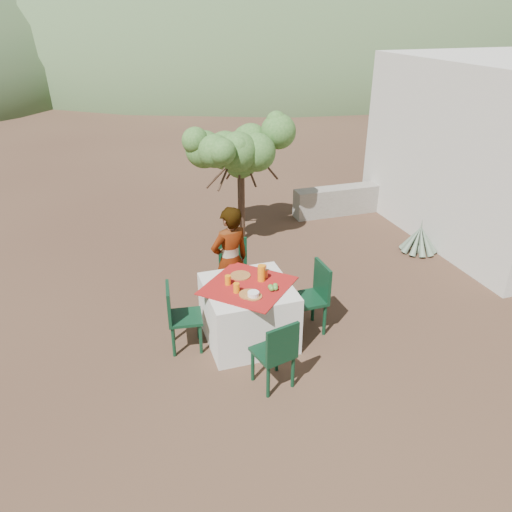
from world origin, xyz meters
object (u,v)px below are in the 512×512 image
Objects in this scene: table at (248,312)px; guesthouse at (509,150)px; chair_left at (179,314)px; agave at (419,240)px; shrub_tree at (243,155)px; person at (230,261)px; chair_near at (277,352)px; chair_right at (313,294)px; chair_far at (233,266)px; juice_pitcher at (261,273)px.

guesthouse is (5.34, 1.89, 1.12)m from table.
agave is (4.30, 1.42, -0.25)m from chair_left.
shrub_tree is 0.46× the size of guesthouse.
chair_near is at bearing 76.20° from person.
person is (-0.87, 0.73, 0.25)m from chair_right.
chair_far is 1.31× the size of agave.
person is at bearing -101.37° from chair_near.
shrub_tree is (0.79, 3.90, 1.04)m from chair_near.
agave is at bearing 23.26° from table.
chair_left is 0.44× the size of shrub_tree.
table is 0.68× the size of shrub_tree.
chair_right is 3.16m from shrub_tree.
chair_far is 5.40m from guesthouse.
person reaches higher than chair_near.
person is (-0.14, -0.36, 0.27)m from chair_far.
table is 1.50× the size of chair_far.
chair_near is 6.12m from guesthouse.
chair_near is 0.44× the size of shrub_tree.
shrub_tree is 9.37× the size of juice_pitcher.
agave is (3.47, 1.49, -0.16)m from table.
shrub_tree reaches higher than chair_near.
chair_near is 1.67m from person.
chair_right is 0.61× the size of person.
shrub_tree is 4.64m from guesthouse.
chair_right reaches higher than chair_far.
chair_far is at bearing -105.62° from chair_near.
guesthouse reaches higher than person.
table is 0.78m from person.
juice_pitcher is (-0.63, -2.88, -0.65)m from shrub_tree.
agave is at bearing 119.18° from chair_right.
agave is at bearing -64.34° from chair_left.
shrub_tree reaches higher than table.
shrub_tree reaches higher than chair_left.
chair_left is at bearing -95.22° from chair_right.
table is at bearing -94.64° from chair_right.
shrub_tree is at bearing 166.97° from guesthouse.
agave is at bearing -157.98° from chair_near.
guesthouse reaches higher than chair_right.
chair_right is at bearing -9.45° from juice_pitcher.
juice_pitcher is at bearing 17.11° from table.
agave is at bearing 23.60° from juice_pitcher.
table is 3.26m from shrub_tree.
chair_left is 6.52m from guesthouse.
person reaches higher than chair_left.
chair_far is 0.47m from person.
table is 0.85m from chair_left.
chair_near is at bearing -80.14° from chair_far.
person is 3.63m from agave.
chair_right is 1.38× the size of agave.
chair_far is at bearing -36.56° from chair_left.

